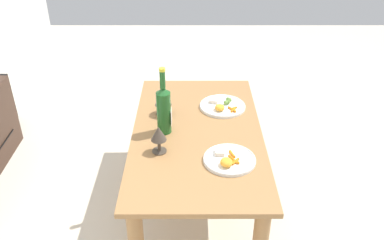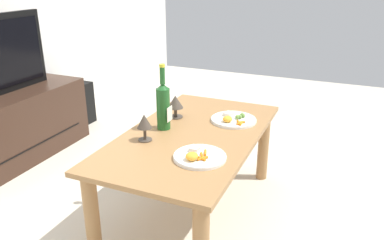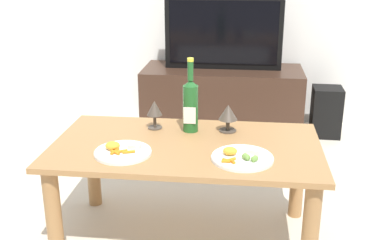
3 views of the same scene
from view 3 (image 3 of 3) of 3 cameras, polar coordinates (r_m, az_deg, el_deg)
name	(u,v)px [view 3 (image 3 of 3)]	position (r m, az deg, el deg)	size (l,w,h in m)	color
ground_plane	(187,237)	(2.39, -0.66, -13.85)	(6.40, 6.40, 0.00)	beige
dining_table	(186,162)	(2.19, -0.70, -5.01)	(1.21, 0.67, 0.49)	#9E7042
tv_stand	(222,100)	(3.63, 3.62, 2.35)	(1.18, 0.49, 0.50)	#382319
tv_screen	(223,32)	(3.51, 3.79, 10.44)	(0.86, 0.05, 0.54)	black
floor_speaker	(326,112)	(3.70, 15.79, 0.97)	(0.21, 0.21, 0.37)	black
wine_bottle	(191,103)	(2.27, -0.17, 2.00)	(0.07, 0.08, 0.36)	#1E5923
goblet_left	(154,110)	(2.32, -4.52, 1.24)	(0.08, 0.08, 0.14)	#473D33
goblet_right	(228,114)	(2.29, 4.35, 0.76)	(0.09, 0.09, 0.13)	#473D33
dinner_plate_left	(122,151)	(2.07, -8.37, -3.74)	(0.25, 0.25, 0.05)	white
dinner_plate_right	(242,157)	(2.00, 6.02, -4.44)	(0.26, 0.26, 0.05)	white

